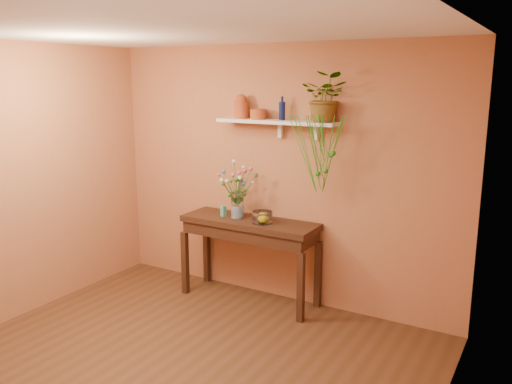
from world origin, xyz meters
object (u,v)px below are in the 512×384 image
Objects in this scene: sideboard at (249,231)px; spider_plant at (326,97)px; glass_vase at (237,207)px; blue_bottle at (282,110)px; glass_bowl at (262,218)px; terracotta_jug at (241,107)px; bouquet at (237,181)px.

sideboard is 1.61m from spider_plant.
glass_vase is (-0.14, -0.00, 0.25)m from sideboard.
sideboard is 0.29m from glass_vase.
blue_bottle reaches higher than glass_bowl.
spider_plant is 1.37m from glass_bowl.
bouquet is (0.04, -0.16, -0.76)m from terracotta_jug.
glass_bowl is at bearing -15.13° from sideboard.
blue_bottle is 0.84× the size of glass_vase.
terracotta_jug is at bearing 103.47° from bouquet.
terracotta_jug is 1.05m from glass_vase.
glass_vase is (-0.44, -0.16, -1.02)m from blue_bottle.
bouquet is at bearing -76.53° from terracotta_jug.
blue_bottle reaches higher than glass_vase.
blue_bottle reaches higher than bouquet.
bouquet is (-0.44, -0.16, -0.74)m from blue_bottle.
terracotta_jug reaches higher than bouquet.
spider_plant is (0.95, -0.01, 0.12)m from terracotta_jug.
spider_plant is 2.32× the size of glass_bowl.
glass_vase is 1.36× the size of glass_bowl.
terracotta_jug reaches higher than blue_bottle.
sideboard is at bearing -169.86° from spider_plant.
sideboard is 7.22× the size of glass_bowl.
spider_plant is 1.00× the size of bouquet.
spider_plant is at bearing 9.10° from bouquet.
sideboard is 1.31m from terracotta_jug.
bouquet is 2.31× the size of glass_bowl.
sideboard is 0.55m from bouquet.
sideboard is 6.27× the size of blue_bottle.
blue_bottle is at bearing 62.48° from glass_bowl.
terracotta_jug reaches higher than glass_bowl.
terracotta_jug is 0.52× the size of bouquet.
blue_bottle is at bearing 19.95° from glass_vase.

